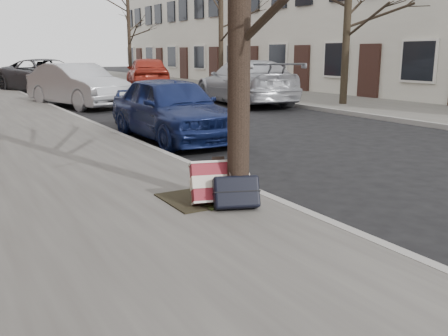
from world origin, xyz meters
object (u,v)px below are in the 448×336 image
suitcase_navy (236,192)px  suitcase_red (220,182)px  car_near_front (172,108)px  car_near_mid (78,85)px

suitcase_navy → suitcase_red: bearing=123.2°
car_near_front → car_near_mid: 7.46m
suitcase_red → car_near_front: car_near_front is taller
car_near_front → car_near_mid: (-0.03, 7.46, 0.06)m
suitcase_navy → car_near_front: (1.52, 5.00, 0.35)m
suitcase_navy → car_near_front: size_ratio=0.13×
car_near_front → car_near_mid: size_ratio=0.89×
car_near_mid → suitcase_red: bearing=-113.1°
car_near_front → car_near_mid: bearing=90.2°
suitcase_navy → car_near_mid: bearing=104.3°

